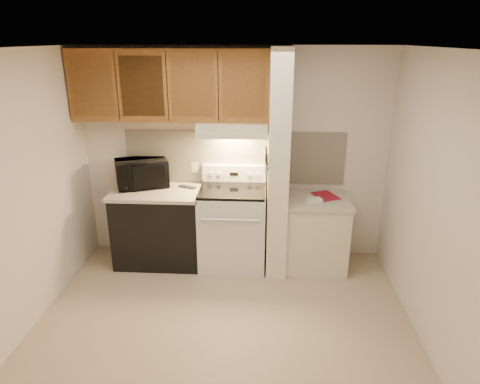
{
  "coord_description": "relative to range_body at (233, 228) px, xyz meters",
  "views": [
    {
      "loc": [
        0.36,
        -3.42,
        2.58
      ],
      "look_at": [
        0.11,
        0.75,
        1.06
      ],
      "focal_mm": 32.0,
      "sensor_mm": 36.0,
      "label": 1
    }
  ],
  "objects": [
    {
      "name": "teal_jar",
      "position": [
        -1.19,
        0.23,
        0.5
      ],
      "size": [
        0.1,
        0.1,
        0.1
      ],
      "primitive_type": "cylinder",
      "rotation": [
        0.0,
        0.0,
        0.19
      ],
      "color": "#266F6F",
      "rests_on": "left_countertop"
    },
    {
      "name": "wall_right",
      "position": [
        1.8,
        -1.16,
        0.79
      ],
      "size": [
        0.02,
        3.0,
        2.5
      ],
      "primitive_type": "cube",
      "color": "silver",
      "rests_on": "floor"
    },
    {
      "name": "knife_blade_d",
      "position": [
        0.38,
        0.03,
        0.76
      ],
      "size": [
        0.01,
        0.04,
        0.16
      ],
      "primitive_type": "cube",
      "color": "silver",
      "rests_on": "knife_strip"
    },
    {
      "name": "right_countertop",
      "position": [
        0.97,
        -0.01,
        0.37
      ],
      "size": [
        0.74,
        0.64,
        0.04
      ],
      "primitive_type": "cube",
      "color": "beige",
      "rests_on": "right_cab_base"
    },
    {
      "name": "cab_door_a",
      "position": [
        -1.51,
        0.01,
        1.62
      ],
      "size": [
        0.46,
        0.01,
        0.63
      ],
      "primitive_type": "cube",
      "color": "brown",
      "rests_on": "upper_cabinets"
    },
    {
      "name": "knife_blade_c",
      "position": [
        0.38,
        -0.06,
        0.74
      ],
      "size": [
        0.01,
        0.04,
        0.2
      ],
      "primitive_type": "cube",
      "color": "silver",
      "rests_on": "knife_strip"
    },
    {
      "name": "knife_handle_a",
      "position": [
        0.38,
        -0.21,
        0.91
      ],
      "size": [
        0.02,
        0.02,
        0.1
      ],
      "primitive_type": "cylinder",
      "color": "black",
      "rests_on": "knife_strip"
    },
    {
      "name": "oven_window",
      "position": [
        0.0,
        -0.32,
        0.04
      ],
      "size": [
        0.5,
        0.01,
        0.3
      ],
      "primitive_type": "cube",
      "color": "black",
      "rests_on": "range_body"
    },
    {
      "name": "microwave",
      "position": [
        -1.08,
        0.15,
        0.61
      ],
      "size": [
        0.69,
        0.59,
        0.32
      ],
      "primitive_type": "imported",
      "rotation": [
        0.0,
        0.0,
        0.4
      ],
      "color": "black",
      "rests_on": "left_countertop"
    },
    {
      "name": "knife_blade_a",
      "position": [
        0.38,
        -0.23,
        0.76
      ],
      "size": [
        0.01,
        0.03,
        0.16
      ],
      "primitive_type": "cube",
      "color": "silver",
      "rests_on": "knife_strip"
    },
    {
      "name": "range_knob_right_inner",
      "position": [
        0.18,
        0.24,
        0.59
      ],
      "size": [
        0.05,
        0.02,
        0.05
      ],
      "primitive_type": "cylinder",
      "rotation": [
        1.57,
        0.0,
        0.0
      ],
      "color": "silver",
      "rests_on": "range_backguard"
    },
    {
      "name": "left_countertop",
      "position": [
        -0.88,
        0.01,
        0.43
      ],
      "size": [
        1.04,
        0.67,
        0.04
      ],
      "primitive_type": "cube",
      "color": "beige",
      "rests_on": "dishwasher_front"
    },
    {
      "name": "knife_strip",
      "position": [
        0.39,
        -0.06,
        0.86
      ],
      "size": [
        0.02,
        0.42,
        0.04
      ],
      "primitive_type": "cube",
      "color": "black",
      "rests_on": "partition_pillar"
    },
    {
      "name": "cab_door_b",
      "position": [
        -0.96,
        0.01,
        1.62
      ],
      "size": [
        0.46,
        0.01,
        0.63
      ],
      "primitive_type": "cube",
      "color": "brown",
      "rests_on": "upper_cabinets"
    },
    {
      "name": "right_cab_base",
      "position": [
        0.97,
        -0.01,
        -0.06
      ],
      "size": [
        0.7,
        0.6,
        0.81
      ],
      "primitive_type": "cube",
      "color": "beige",
      "rests_on": "floor"
    },
    {
      "name": "spoon_rest",
      "position": [
        -0.54,
        0.13,
        0.46
      ],
      "size": [
        0.23,
        0.14,
        0.01
      ],
      "primitive_type": "cube",
      "rotation": [
        0.0,
        0.0,
        -0.38
      ],
      "color": "black",
      "rests_on": "left_countertop"
    },
    {
      "name": "pillar_trim",
      "position": [
        0.39,
        -0.01,
        0.84
      ],
      "size": [
        0.01,
        0.7,
        0.04
      ],
      "primitive_type": "cube",
      "color": "brown",
      "rests_on": "partition_pillar"
    },
    {
      "name": "hood_lip",
      "position": [
        0.0,
        -0.08,
        1.12
      ],
      "size": [
        0.78,
        0.04,
        0.06
      ],
      "primitive_type": "cube",
      "color": "beige",
      "rests_on": "range_hood"
    },
    {
      "name": "cab_gap_c",
      "position": [
        -0.14,
        0.01,
        1.62
      ],
      "size": [
        0.01,
        0.01,
        0.73
      ],
      "primitive_type": "cube",
      "color": "black",
      "rests_on": "upper_cabinets"
    },
    {
      "name": "wall_left",
      "position": [
        -1.8,
        -1.16,
        0.79
      ],
      "size": [
        0.02,
        3.0,
        2.5
      ],
      "primitive_type": "cube",
      "color": "silver",
      "rests_on": "floor"
    },
    {
      "name": "ceiling",
      "position": [
        0.0,
        -1.16,
        2.04
      ],
      "size": [
        3.6,
        3.6,
        0.0
      ],
      "primitive_type": "plane",
      "rotation": [
        3.14,
        0.0,
        0.0
      ],
      "color": "white",
      "rests_on": "wall_back"
    },
    {
      "name": "cab_gap_a",
      "position": [
        -1.23,
        0.01,
        1.62
      ],
      "size": [
        0.01,
        0.01,
        0.73
      ],
      "primitive_type": "cube",
      "color": "black",
      "rests_on": "upper_cabinets"
    },
    {
      "name": "range_knob_left_inner",
      "position": [
        -0.18,
        0.24,
        0.59
      ],
      "size": [
        0.05,
        0.02,
        0.05
      ],
      "primitive_type": "cylinder",
      "rotation": [
        1.57,
        0.0,
        0.0
      ],
      "color": "silver",
      "rests_on": "range_backguard"
    },
    {
      "name": "knife_blade_b",
      "position": [
        0.38,
        -0.12,
        0.75
      ],
      "size": [
        0.01,
        0.04,
        0.18
      ],
      "primitive_type": "cube",
      "color": "silver",
      "rests_on": "knife_strip"
    },
    {
      "name": "range_backguard",
      "position": [
        0.0,
        0.28,
        0.59
      ],
      "size": [
        0.76,
        0.08,
        0.2
      ],
      "primitive_type": "cube",
      "color": "silver",
      "rests_on": "range_body"
    },
    {
      "name": "oven_mitt",
      "position": [
        0.38,
        0.17,
        0.76
      ],
      "size": [
        0.03,
        0.1,
        0.23
      ],
      "primitive_type": "cube",
      "color": "gray",
      "rests_on": "partition_pillar"
    },
    {
      "name": "knife_handle_b",
      "position": [
        0.38,
        -0.13,
        0.91
      ],
      "size": [
        0.02,
        0.02,
        0.1
      ],
      "primitive_type": "cylinder",
      "color": "black",
      "rests_on": "knife_strip"
    },
    {
      "name": "cab_gap_b",
      "position": [
        -0.69,
        0.01,
        1.62
      ],
      "size": [
        0.01,
        0.01,
        0.73
      ],
      "primitive_type": "cube",
      "color": "black",
      "rests_on": "upper_cabinets"
    },
    {
      "name": "floor",
      "position": [
        0.0,
        -1.16,
        -0.46
      ],
      "size": [
        3.6,
        3.6,
        0.0
      ],
      "primitive_type": "plane",
      "color": "tan",
      "rests_on": "ground"
    },
    {
      "name": "cab_door_c",
      "position": [
        -0.42,
        0.01,
        1.62
      ],
      "size": [
        0.46,
        0.01,
        0.63
      ],
      "primitive_type": "cube",
      "color": "brown",
      "rests_on": "upper_cabinets"
    },
    {
      "name": "knife_handle_d",
      "position": [
        0.38,
        0.01,
        0.91
      ],
      "size": [
        0.02,
        0.02,
        0.1
      ],
      "primitive_type": "cylinder",
      "color": "black",
      "rests_on": "knife_strip"
    },
    {
      "name": "red_folder",
      "position": [
        1.07,
        0.09,
        0.4
      ],
      "size": [
        0.33,
        0.37,
        0.01
      ],
      "primitive_type": "cube",
      "rotation": [
        0.0,
        0.0,
        0.42
      ],
      "color": "maroon",
      "rests_on": "right_countertop"
    },
    {
      "name": "white_box",
      "position": [
        0.92,
        -0.11,
        0.41
      ],
      "size": [
        0.19,
        0.15,
        0.04
      ],
      "primitive_type": "cube",
      "rotation": [
        0.0,
        0.0,
        0.29
      ],
      "color": "white",
      "rests_on": "right_countertop"
    },
    {
      "name": "range_knob_right_outer",
      "position": [
        0.28,
        0.24,
        0.59
      ],
      "size": [
        0.05,
        0.02,
        0.05
      ],
      "primitive_type": "cylinder",
      "rotation": [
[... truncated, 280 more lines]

